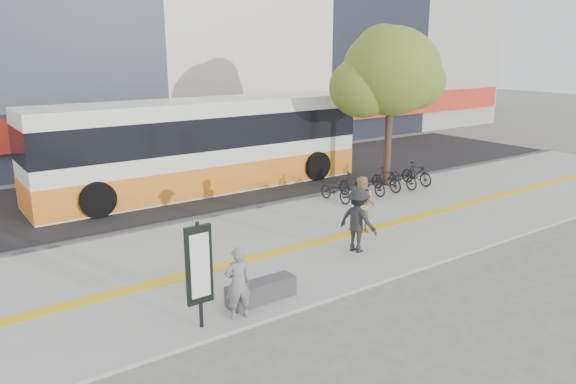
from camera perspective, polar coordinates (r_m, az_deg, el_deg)
ground at (r=14.52m, az=3.33°, el=-7.24°), size 120.00×120.00×0.00m
sidewalk at (r=15.62m, az=-0.12°, el=-5.43°), size 40.00×7.00×0.08m
tactile_strip at (r=15.22m, az=0.97°, el=-5.80°), size 40.00×0.45×0.01m
street at (r=21.91m, az=-11.52°, el=0.20°), size 40.00×8.00×0.06m
curb at (r=18.43m, az=-6.42°, el=-2.24°), size 40.00×0.25×0.14m
bench at (r=12.11m, az=-2.83°, el=-10.32°), size 1.60×0.45×0.45m
signboard at (r=10.73m, az=-9.29°, el=-7.73°), size 0.55×0.10×2.20m
street_tree at (r=21.89m, az=10.49°, el=12.14°), size 4.40×3.80×6.31m
bus at (r=21.50m, az=-8.89°, el=4.61°), size 13.11×3.11×3.49m
bicycle_row at (r=21.06m, az=9.38°, el=1.07°), size 4.82×1.58×0.91m
seated_woman at (r=11.20m, az=-5.28°, el=-9.47°), size 0.61×0.45×1.54m
pedestrian_tan at (r=16.38m, az=7.83°, el=-1.33°), size 0.94×1.03×1.70m
pedestrian_dark at (r=14.80m, az=7.34°, el=-2.94°), size 0.91×1.26×1.77m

